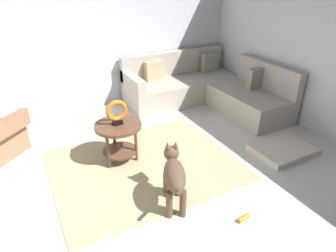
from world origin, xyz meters
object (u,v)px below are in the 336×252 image
object	(u,v)px
sectional_couch	(206,90)
side_table	(119,133)
dog	(174,175)
torus_sculpture	(117,112)
dog_bed_mat	(283,150)
dog_toy_rope	(244,218)

from	to	relation	value
sectional_couch	side_table	xyz separation A→B (m)	(-2.07, -1.06, 0.12)
sectional_couch	side_table	distance (m)	2.33
sectional_couch	dog	bearing A→B (deg)	-131.06
sectional_couch	torus_sculpture	size ratio (longest dim) A/B	6.90
sectional_couch	dog_bed_mat	xyz separation A→B (m)	(-0.01, -1.93, -0.25)
sectional_couch	side_table	size ratio (longest dim) A/B	3.75
torus_sculpture	dog	distance (m)	1.13
dog_toy_rope	dog	bearing A→B (deg)	132.16
torus_sculpture	dog	xyz separation A→B (m)	(0.23, -1.05, -0.33)
torus_sculpture	dog_toy_rope	xyz separation A→B (m)	(0.73, -1.61, -0.69)
torus_sculpture	dog	bearing A→B (deg)	-77.90
sectional_couch	side_table	world-z (taller)	sectional_couch
sectional_couch	torus_sculpture	distance (m)	2.36
dog	dog_toy_rope	xyz separation A→B (m)	(0.50, -0.56, -0.35)
torus_sculpture	dog	size ratio (longest dim) A/B	0.41
dog_bed_mat	dog_toy_rope	xyz separation A→B (m)	(-1.33, -0.74, -0.02)
torus_sculpture	dog_toy_rope	bearing A→B (deg)	-65.62
side_table	dog_bed_mat	bearing A→B (deg)	-23.05
side_table	torus_sculpture	bearing A→B (deg)	-90.00
side_table	dog_bed_mat	world-z (taller)	side_table
sectional_couch	dog_bed_mat	distance (m)	1.95
dog_bed_mat	dog_toy_rope	bearing A→B (deg)	-150.93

